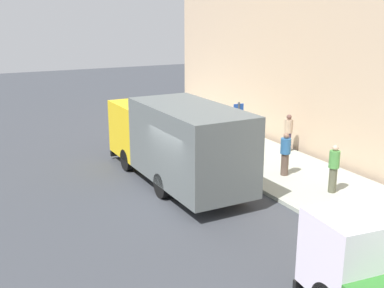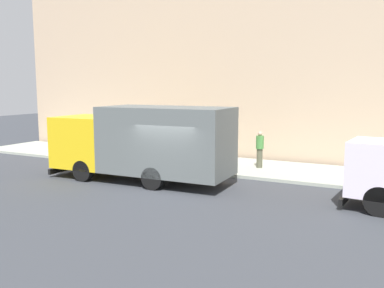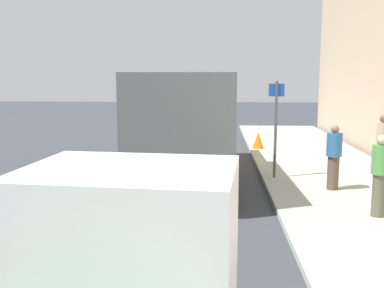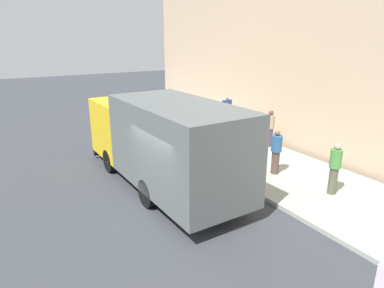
{
  "view_description": "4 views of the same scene",
  "coord_description": "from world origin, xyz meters",
  "px_view_note": "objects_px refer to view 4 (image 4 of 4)",
  "views": [
    {
      "loc": [
        -6.34,
        -13.63,
        6.23
      ],
      "look_at": [
        1.04,
        1.05,
        1.65
      ],
      "focal_mm": 44.34,
      "sensor_mm": 36.0,
      "label": 1
    },
    {
      "loc": [
        -13.57,
        -7.79,
        3.94
      ],
      "look_at": [
        1.61,
        -0.1,
        1.57
      ],
      "focal_mm": 38.9,
      "sensor_mm": 36.0,
      "label": 2
    },
    {
      "loc": [
        1.65,
        -11.17,
        3.07
      ],
      "look_at": [
        1.0,
        0.62,
        1.24
      ],
      "focal_mm": 41.89,
      "sensor_mm": 36.0,
      "label": 3
    },
    {
      "loc": [
        -4.04,
        -8.2,
        5.04
      ],
      "look_at": [
        1.25,
        0.62,
        1.76
      ],
      "focal_mm": 31.65,
      "sensor_mm": 36.0,
      "label": 4
    }
  ],
  "objects_px": {
    "pedestrian_standing": "(276,151)",
    "pedestrian_third": "(335,167)",
    "large_utility_truck": "(162,140)",
    "traffic_cone_orange": "(165,130)",
    "street_sign_post": "(226,128)",
    "pedestrian_walking": "(270,127)"
  },
  "relations": [
    {
      "from": "street_sign_post",
      "to": "pedestrian_standing",
      "type": "bearing_deg",
      "value": -44.58
    },
    {
      "from": "large_utility_truck",
      "to": "pedestrian_walking",
      "type": "bearing_deg",
      "value": 8.71
    },
    {
      "from": "traffic_cone_orange",
      "to": "street_sign_post",
      "type": "distance_m",
      "value": 5.33
    },
    {
      "from": "pedestrian_walking",
      "to": "street_sign_post",
      "type": "bearing_deg",
      "value": 32.91
    },
    {
      "from": "pedestrian_walking",
      "to": "pedestrian_third",
      "type": "xyz_separation_m",
      "value": [
        -1.75,
        -4.78,
        0.01
      ]
    },
    {
      "from": "large_utility_truck",
      "to": "street_sign_post",
      "type": "bearing_deg",
      "value": -4.6
    },
    {
      "from": "street_sign_post",
      "to": "large_utility_truck",
      "type": "bearing_deg",
      "value": 177.13
    },
    {
      "from": "pedestrian_standing",
      "to": "street_sign_post",
      "type": "relative_size",
      "value": 0.61
    },
    {
      "from": "street_sign_post",
      "to": "pedestrian_third",
      "type": "bearing_deg",
      "value": -64.19
    },
    {
      "from": "pedestrian_walking",
      "to": "street_sign_post",
      "type": "relative_size",
      "value": 0.62
    },
    {
      "from": "pedestrian_walking",
      "to": "traffic_cone_orange",
      "type": "relative_size",
      "value": 2.6
    },
    {
      "from": "pedestrian_walking",
      "to": "pedestrian_standing",
      "type": "xyz_separation_m",
      "value": [
        -2.13,
        -2.56,
        -0.02
      ]
    },
    {
      "from": "pedestrian_walking",
      "to": "street_sign_post",
      "type": "height_order",
      "value": "street_sign_post"
    },
    {
      "from": "pedestrian_standing",
      "to": "pedestrian_walking",
      "type": "bearing_deg",
      "value": -138.84
    },
    {
      "from": "traffic_cone_orange",
      "to": "street_sign_post",
      "type": "xyz_separation_m",
      "value": [
        -0.0,
        -5.18,
        1.29
      ]
    },
    {
      "from": "large_utility_truck",
      "to": "pedestrian_third",
      "type": "xyz_separation_m",
      "value": [
        4.33,
        -3.66,
        -0.65
      ]
    },
    {
      "from": "large_utility_truck",
      "to": "pedestrian_third",
      "type": "relative_size",
      "value": 4.61
    },
    {
      "from": "large_utility_truck",
      "to": "traffic_cone_orange",
      "type": "distance_m",
      "value": 5.82
    },
    {
      "from": "large_utility_truck",
      "to": "pedestrian_standing",
      "type": "xyz_separation_m",
      "value": [
        3.95,
        -1.44,
        -0.67
      ]
    },
    {
      "from": "pedestrian_standing",
      "to": "pedestrian_third",
      "type": "relative_size",
      "value": 0.98
    },
    {
      "from": "pedestrian_standing",
      "to": "traffic_cone_orange",
      "type": "bearing_deg",
      "value": -87.57
    },
    {
      "from": "large_utility_truck",
      "to": "street_sign_post",
      "type": "distance_m",
      "value": 2.63
    }
  ]
}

